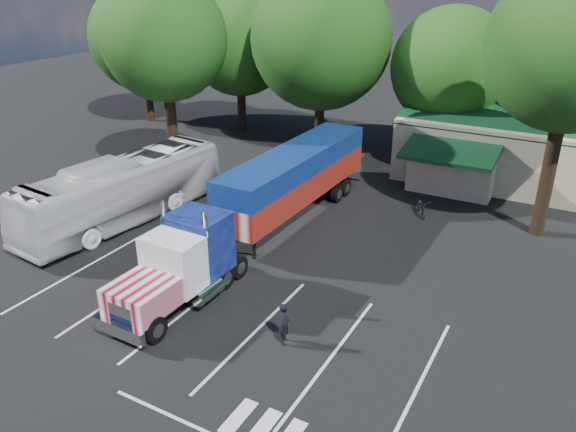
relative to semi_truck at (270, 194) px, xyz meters
The scene contains 12 objects.
ground 2.82m from the semi_truck, 70.30° to the right, with size 120.00×120.00×0.00m, color black.
tree_row_a 26.62m from the semi_truck, 145.08° to the left, with size 9.00×9.00×11.68m.
tree_row_b 21.06m from the semi_truck, 127.42° to the left, with size 8.40×8.40×11.35m.
tree_row_c 16.38m from the semi_truck, 106.88° to the left, with size 10.00×10.00×13.05m.
tree_row_d 17.16m from the semi_truck, 74.13° to the left, with size 8.00×8.00×10.60m.
tree_near_left 12.71m from the semi_truck, 155.77° to the left, with size 7.60×7.60×12.65m.
tree_near_right 15.65m from the semi_truck, 30.10° to the left, with size 8.00×8.00×13.50m.
semi_truck is the anchor object (origin of this frame).
woman 9.17m from the semi_truck, 56.14° to the right, with size 0.61×0.40×1.68m, color black.
bicycle 9.00m from the semi_truck, 46.71° to the left, with size 0.63×1.81×0.95m, color black.
tour_bus 8.26m from the semi_truck, 164.73° to the right, with size 2.92×12.46×3.47m, color silver.
silver_sedan 17.66m from the semi_truck, 45.20° to the left, with size 1.50×4.29×1.42m, color #9EA0A5.
Camera 1 is at (12.95, -20.95, 12.92)m, focal length 35.00 mm.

